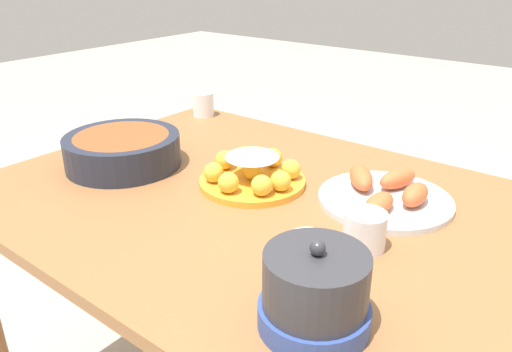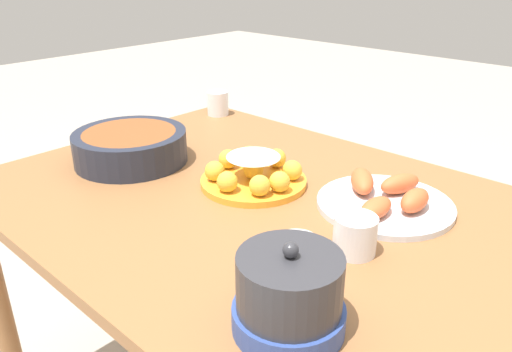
# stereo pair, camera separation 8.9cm
# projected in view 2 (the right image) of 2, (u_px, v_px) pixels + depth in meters

# --- Properties ---
(dining_table) EXTENTS (1.32, 0.96, 0.76)m
(dining_table) POSITION_uv_depth(u_px,v_px,m) (259.00, 233.00, 1.22)
(dining_table) COLOR #936038
(dining_table) RESTS_ON ground_plane
(cake_plate) EXTENTS (0.26, 0.26, 0.08)m
(cake_plate) POSITION_uv_depth(u_px,v_px,m) (253.00, 173.00, 1.24)
(cake_plate) COLOR gold
(cake_plate) RESTS_ON dining_table
(serving_bowl) EXTENTS (0.31, 0.31, 0.09)m
(serving_bowl) POSITION_uv_depth(u_px,v_px,m) (131.00, 146.00, 1.37)
(serving_bowl) COLOR #232838
(serving_bowl) RESTS_ON dining_table
(sauce_bowl) EXTENTS (0.08, 0.08, 0.02)m
(sauce_bowl) POSITION_uv_depth(u_px,v_px,m) (298.00, 243.00, 0.97)
(sauce_bowl) COLOR beige
(sauce_bowl) RESTS_ON dining_table
(seafood_platter) EXTENTS (0.31, 0.31, 0.06)m
(seafood_platter) POSITION_uv_depth(u_px,v_px,m) (385.00, 199.00, 1.13)
(seafood_platter) COLOR silver
(seafood_platter) RESTS_ON dining_table
(cup_near) EXTENTS (0.08, 0.08, 0.08)m
(cup_near) POSITION_uv_depth(u_px,v_px,m) (218.00, 103.00, 1.78)
(cup_near) COLOR white
(cup_near) RESTS_ON dining_table
(cup_far) EXTENTS (0.08, 0.08, 0.08)m
(cup_far) POSITION_uv_depth(u_px,v_px,m) (355.00, 235.00, 0.95)
(cup_far) COLOR white
(cup_far) RESTS_ON dining_table
(warming_pot) EXTENTS (0.17, 0.17, 0.15)m
(warming_pot) POSITION_uv_depth(u_px,v_px,m) (289.00, 295.00, 0.74)
(warming_pot) COLOR #334C99
(warming_pot) RESTS_ON dining_table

